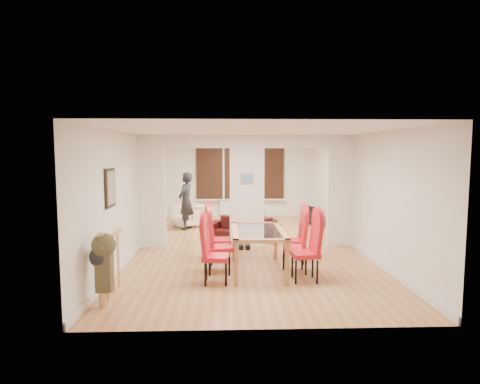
{
  "coord_description": "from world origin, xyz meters",
  "views": [
    {
      "loc": [
        -0.49,
        -9.3,
        2.21
      ],
      "look_at": [
        -0.14,
        0.6,
        1.22
      ],
      "focal_mm": 30.0,
      "sensor_mm": 36.0,
      "label": 1
    }
  ],
  "objects": [
    {
      "name": "divider_wall",
      "position": [
        0.0,
        0.0,
        1.3
      ],
      "size": [
        5.0,
        0.18,
        2.6
      ],
      "primitive_type": "cube",
      "color": "white",
      "rests_on": "floor"
    },
    {
      "name": "room_walls",
      "position": [
        0.0,
        0.0,
        1.3
      ],
      "size": [
        5.0,
        9.0,
        2.6
      ],
      "primitive_type": null,
      "color": "silver",
      "rests_on": "floor"
    },
    {
      "name": "armchair",
      "position": [
        -1.66,
        2.45,
        0.35
      ],
      "size": [
        1.05,
        1.05,
        0.7
      ],
      "primitive_type": "imported",
      "rotation": [
        0.0,
        0.0,
        -0.95
      ],
      "color": "silver",
      "rests_on": "floor"
    },
    {
      "name": "pendant_light",
      "position": [
        0.3,
        3.3,
        2.15
      ],
      "size": [
        0.36,
        0.36,
        0.36
      ],
      "primitive_type": "sphere",
      "color": "orange",
      "rests_on": "room_walls"
    },
    {
      "name": "coffee_table",
      "position": [
        0.58,
        2.4,
        0.1
      ],
      "size": [
        0.9,
        0.48,
        0.2
      ],
      "primitive_type": null,
      "rotation": [
        0.0,
        0.0,
        -0.04
      ],
      "color": "#341C11",
      "rests_on": "floor"
    },
    {
      "name": "dining_chair_ra",
      "position": [
        0.86,
        -2.61,
        0.55
      ],
      "size": [
        0.5,
        0.5,
        1.11
      ],
      "primitive_type": null,
      "rotation": [
        0.0,
        0.0,
        0.13
      ],
      "color": "red",
      "rests_on": "floor"
    },
    {
      "name": "wall_poster",
      "position": [
        -2.47,
        -2.4,
        1.6
      ],
      "size": [
        0.04,
        0.52,
        0.67
      ],
      "primitive_type": "cube",
      "color": "gray",
      "rests_on": "room_walls"
    },
    {
      "name": "dining_chair_rc",
      "position": [
        0.86,
        -1.48,
        0.51
      ],
      "size": [
        0.41,
        0.41,
        1.02
      ],
      "primitive_type": null,
      "rotation": [
        0.0,
        0.0,
        -0.01
      ],
      "color": "red",
      "rests_on": "floor"
    },
    {
      "name": "shoes",
      "position": [
        -0.07,
        -0.31,
        0.05
      ],
      "size": [
        0.26,
        0.28,
        0.11
      ],
      "primitive_type": null,
      "color": "black",
      "rests_on": "floor"
    },
    {
      "name": "bay_window_blinds",
      "position": [
        0.0,
        4.44,
        1.5
      ],
      "size": [
        3.0,
        0.08,
        1.8
      ],
      "primitive_type": "cube",
      "color": "black",
      "rests_on": "room_walls"
    },
    {
      "name": "sofa",
      "position": [
        -0.05,
        0.87,
        0.27
      ],
      "size": [
        1.96,
        1.32,
        0.53
      ],
      "primitive_type": "imported",
      "rotation": [
        0.0,
        0.0,
        -0.37
      ],
      "color": "black",
      "rests_on": "floor"
    },
    {
      "name": "dining_chair_la",
      "position": [
        -0.66,
        -2.69,
        0.53
      ],
      "size": [
        0.47,
        0.47,
        1.05
      ],
      "primitive_type": null,
      "rotation": [
        0.0,
        0.0,
        -0.12
      ],
      "color": "red",
      "rests_on": "floor"
    },
    {
      "name": "floor",
      "position": [
        0.0,
        0.0,
        0.0
      ],
      "size": [
        5.0,
        9.0,
        0.01
      ],
      "primitive_type": "cube",
      "color": "#B87C4A",
      "rests_on": "ground"
    },
    {
      "name": "pillar_photo",
      "position": [
        0.0,
        -0.1,
        1.6
      ],
      "size": [
        0.3,
        0.03,
        0.25
      ],
      "primitive_type": "cube",
      "color": "#4C8CD8",
      "rests_on": "divider_wall"
    },
    {
      "name": "dining_chair_lc",
      "position": [
        -0.6,
        -1.45,
        0.54
      ],
      "size": [
        0.43,
        0.43,
        1.07
      ],
      "primitive_type": null,
      "rotation": [
        0.0,
        0.0,
        0.01
      ],
      "color": "red",
      "rests_on": "floor"
    },
    {
      "name": "dining_table",
      "position": [
        0.1,
        -2.07,
        0.39
      ],
      "size": [
        0.95,
        1.68,
        0.79
      ],
      "primitive_type": null,
      "color": "#B37542",
      "rests_on": "floor"
    },
    {
      "name": "dining_chair_lb",
      "position": [
        -0.61,
        -2.11,
        0.55
      ],
      "size": [
        0.53,
        0.53,
        1.09
      ],
      "primitive_type": null,
      "rotation": [
        0.0,
        0.0,
        0.24
      ],
      "color": "red",
      "rests_on": "floor"
    },
    {
      "name": "television",
      "position": [
        2.0,
        2.64,
        0.29
      ],
      "size": [
        0.99,
        0.39,
        0.57
      ],
      "primitive_type": "imported",
      "rotation": [
        0.0,
        0.0,
        1.84
      ],
      "color": "black",
      "rests_on": "floor"
    },
    {
      "name": "dining_chair_rb",
      "position": [
        0.77,
        -2.14,
        0.54
      ],
      "size": [
        0.49,
        0.49,
        1.08
      ],
      "primitive_type": null,
      "rotation": [
        0.0,
        0.0,
        -0.16
      ],
      "color": "red",
      "rests_on": "floor"
    },
    {
      "name": "stair_newel",
      "position": [
        -2.25,
        -3.2,
        0.55
      ],
      "size": [
        0.4,
        1.2,
        1.1
      ],
      "primitive_type": null,
      "color": "tan",
      "rests_on": "floor"
    },
    {
      "name": "person",
      "position": [
        -1.63,
        2.08,
        0.82
      ],
      "size": [
        0.69,
        0.57,
        1.64
      ],
      "primitive_type": "imported",
      "rotation": [
        0.0,
        0.0,
        -1.91
      ],
      "color": "black",
      "rests_on": "floor"
    },
    {
      "name": "radiator",
      "position": [
        0.0,
        4.4,
        0.3
      ],
      "size": [
        1.4,
        0.08,
        0.5
      ],
      "primitive_type": "cube",
      "color": "white",
      "rests_on": "floor"
    },
    {
      "name": "bottle",
      "position": [
        0.63,
        2.48,
        0.34
      ],
      "size": [
        0.07,
        0.07,
        0.28
      ],
      "primitive_type": "cylinder",
      "color": "#143F19",
      "rests_on": "coffee_table"
    },
    {
      "name": "bowl",
      "position": [
        0.53,
        2.49,
        0.23
      ],
      "size": [
        0.24,
        0.24,
        0.06
      ],
      "primitive_type": "imported",
      "color": "#341C11",
      "rests_on": "coffee_table"
    }
  ]
}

